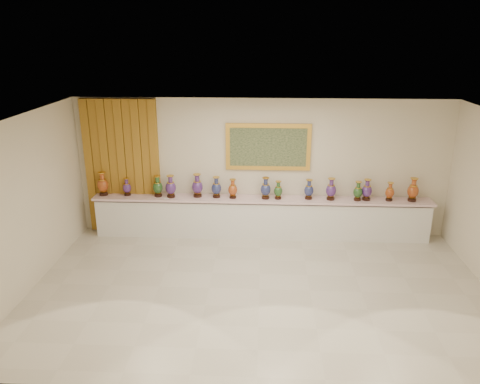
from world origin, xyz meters
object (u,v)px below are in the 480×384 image
object	(u,v)px
vase_2	(158,187)
counter	(261,218)
vase_1	(127,188)
vase_0	(103,185)

from	to	relation	value
vase_2	counter	bearing A→B (deg)	0.22
vase_1	vase_2	distance (m)	0.69
vase_0	vase_1	distance (m)	0.53
counter	vase_0	distance (m)	3.52
vase_0	vase_2	distance (m)	1.21
counter	vase_2	size ratio (longest dim) A/B	15.71
counter	vase_2	world-z (taller)	vase_2
vase_0	vase_1	xyz separation A→B (m)	(0.53, 0.01, -0.06)
vase_0	vase_2	bearing A→B (deg)	-0.84
vase_0	vase_2	size ratio (longest dim) A/B	1.12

